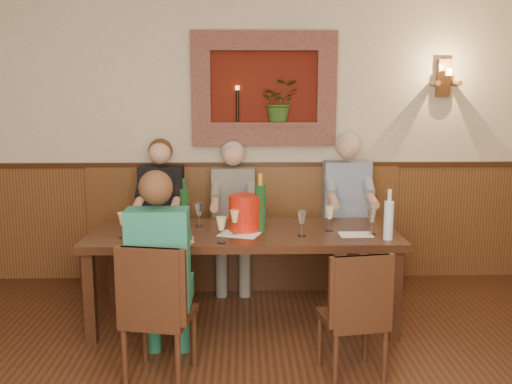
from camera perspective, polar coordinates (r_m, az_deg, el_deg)
room_shell at (r=2.50m, az=-1.25°, el=11.38°), size 6.04×6.04×2.82m
wainscoting at (r=2.79m, az=-1.14°, el=-16.44°), size 6.02×6.02×1.15m
wall_niche at (r=5.45m, az=1.23°, el=9.81°), size 1.36×0.30×1.06m
wall_sconce at (r=5.75m, az=18.30°, el=10.69°), size 0.25×0.20×0.35m
dining_table at (r=4.50m, az=-1.26°, el=-4.83°), size 2.40×0.90×0.75m
bench at (r=5.50m, az=-1.28°, el=-5.80°), size 3.00×0.45×1.11m
chair_near_left at (r=3.82m, az=-9.65°, el=-14.26°), size 0.48×0.48×0.91m
chair_near_right at (r=3.85m, az=9.63°, el=-14.36°), size 0.44×0.44×0.86m
person_bench_left at (r=5.39m, az=-9.47°, el=-3.53°), size 0.41×0.50×1.40m
person_bench_mid at (r=5.34m, az=-2.28°, el=-3.64°), size 0.40×0.49×1.38m
person_bench_right at (r=5.42m, az=9.12°, el=-3.17°), size 0.43×0.53×1.45m
person_chair_front at (r=3.82m, az=-9.46°, el=-9.55°), size 0.39×0.48×1.35m
spittoon_bucket at (r=4.45m, az=-1.14°, el=-2.11°), size 0.32×0.32×0.28m
wine_bottle_green_a at (r=4.44m, az=0.43°, el=-1.48°), size 0.11×0.11×0.45m
wine_bottle_green_b at (r=4.61m, az=-7.15°, el=-1.53°), size 0.09×0.09×0.39m
water_bottle at (r=4.30m, az=13.13°, el=-2.66°), size 0.08×0.08×0.38m
tasting_sheet_a at (r=4.42m, az=-10.54°, el=-4.25°), size 0.34×0.28×0.00m
tasting_sheet_b at (r=4.37m, az=-1.68°, el=-4.24°), size 0.35×0.30×0.00m
tasting_sheet_c at (r=4.42m, az=9.94°, el=-4.21°), size 0.25×0.18×0.00m
tasting_sheet_d at (r=4.23m, az=-7.92°, el=-4.80°), size 0.27×0.20×0.00m
wine_glass_0 at (r=4.58m, az=0.39°, el=-2.36°), size 0.08×0.08×0.19m
wine_glass_1 at (r=4.50m, az=7.37°, el=-2.66°), size 0.08×0.08×0.19m
wine_glass_2 at (r=4.34m, az=-2.13°, el=-3.05°), size 0.08×0.08×0.19m
wine_glass_3 at (r=4.36m, az=-13.16°, el=-3.25°), size 0.08×0.08×0.19m
wine_glass_4 at (r=4.11m, az=-3.49°, el=-3.82°), size 0.08×0.08×0.19m
wine_glass_5 at (r=4.26m, az=-9.48°, el=-3.43°), size 0.08×0.08×0.19m
wine_glass_6 at (r=4.43m, az=11.49°, el=-2.99°), size 0.08×0.08×0.19m
wine_glass_7 at (r=4.32m, az=4.60°, el=-3.15°), size 0.08×0.08×0.19m
wine_glass_8 at (r=4.62m, az=-5.71°, el=-2.30°), size 0.08×0.08×0.19m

